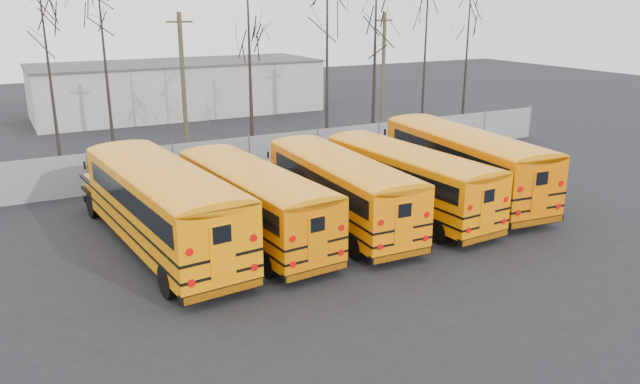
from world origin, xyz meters
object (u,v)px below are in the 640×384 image
bus_a (160,200)px  bus_d (405,175)px  bus_b (251,196)px  bus_e (461,158)px  utility_pole_left (183,84)px  bus_c (338,184)px  utility_pole_right (383,71)px

bus_a → bus_d: bus_a is taller
bus_d → bus_b: bearing=174.3°
bus_e → utility_pole_left: (-8.67, 13.83, 2.30)m
bus_b → bus_e: 10.44m
bus_c → utility_pole_right: (12.25, 15.37, 2.39)m
bus_a → utility_pole_left: (4.99, 13.81, 2.26)m
bus_c → bus_d: 3.18m
bus_a → utility_pole_right: utility_pole_right is taller
bus_b → bus_c: (3.66, -0.14, 0.02)m
bus_b → utility_pole_left: bearing=78.7°
bus_c → bus_e: size_ratio=0.91×
utility_pole_right → bus_b: bearing=-147.6°
bus_c → utility_pole_right: utility_pole_right is taller
bus_c → bus_a: bearing=176.5°
bus_e → utility_pole_left: 16.49m
bus_b → bus_e: size_ratio=0.91×
bus_a → bus_c: bus_a is taller
bus_b → utility_pole_right: size_ratio=1.32×
bus_e → utility_pole_left: utility_pole_left is taller
bus_a → utility_pole_left: bearing=65.0°
bus_b → bus_a: bearing=166.7°
utility_pole_left → bus_d: bearing=-60.7°
utility_pole_left → bus_c: bearing=-72.4°
bus_b → utility_pole_right: bearing=39.4°
utility_pole_left → bus_e: bearing=-47.8°
bus_a → utility_pole_left: size_ratio=1.46×
utility_pole_left → bus_a: bearing=-99.8°
bus_b → bus_d: bearing=-6.2°
bus_a → bus_b: bus_a is taller
bus_a → bus_c: size_ratio=1.12×
bus_d → utility_pole_right: (9.08, 15.46, 2.41)m
bus_a → bus_b: size_ratio=1.12×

